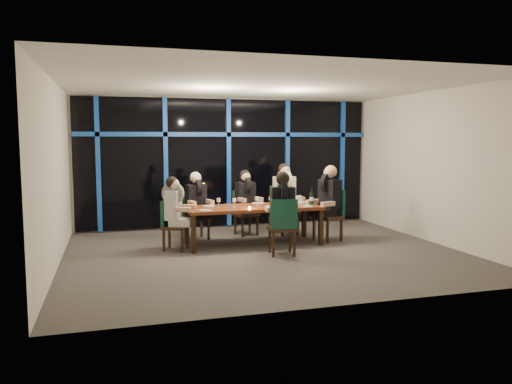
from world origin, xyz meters
TOP-DOWN VIEW (x-y plane):
  - room at (0.00, 0.00)m, footprint 7.04×7.00m
  - window_wall at (0.01, 2.93)m, footprint 6.86×0.43m
  - dining_table at (0.00, 0.80)m, footprint 2.60×1.00m
  - chair_far_left at (-0.99, 1.67)m, footprint 0.53×0.53m
  - chair_far_mid at (0.10, 1.85)m, footprint 0.52×0.52m
  - chair_far_right at (0.93, 1.70)m, footprint 0.58×0.58m
  - chair_end_left at (-1.60, 0.73)m, footprint 0.57×0.57m
  - chair_end_right at (1.62, 0.72)m, footprint 0.62×0.62m
  - chair_near_mid at (0.24, -0.27)m, footprint 0.53×0.53m
  - diner_far_left at (-0.97, 1.59)m, footprint 0.54×0.64m
  - diner_far_mid at (0.12, 1.78)m, footprint 0.52×0.63m
  - diner_far_right at (0.95, 1.61)m, footprint 0.58×0.70m
  - diner_end_left at (-1.52, 0.70)m, footprint 0.64×0.58m
  - diner_end_right at (1.54, 0.69)m, footprint 0.71×0.63m
  - diner_near_mid at (0.25, -0.18)m, footprint 0.54×0.66m
  - plate_far_left at (-0.83, 1.05)m, footprint 0.24×0.24m
  - plate_far_mid at (0.23, 1.22)m, footprint 0.24×0.24m
  - plate_far_right at (1.07, 1.06)m, footprint 0.24×0.24m
  - plate_end_left at (-1.01, 0.47)m, footprint 0.24×0.24m
  - plate_end_right at (1.01, 0.50)m, footprint 0.24×0.24m
  - plate_near_mid at (0.33, 0.38)m, footprint 0.24×0.24m
  - wine_bottle at (1.15, 0.61)m, footprint 0.08×0.08m
  - water_pitcher at (0.71, 0.54)m, footprint 0.13×0.11m
  - tea_light at (-0.15, 0.53)m, footprint 0.05×0.05m
  - wine_glass_a at (-0.39, 0.76)m, footprint 0.07×0.07m
  - wine_glass_b at (0.12, 0.88)m, footprint 0.07×0.07m
  - wine_glass_c at (0.36, 0.81)m, footprint 0.07×0.07m
  - wine_glass_d at (-0.68, 0.82)m, footprint 0.07×0.07m
  - wine_glass_e at (1.00, 0.87)m, footprint 0.07×0.07m

SIDE VIEW (x-z plane):
  - chair_end_left at x=-1.60m, z-range 0.05..0.99m
  - chair_far_left at x=-0.99m, z-range 0.06..1.00m
  - chair_far_mid at x=0.10m, z-range 0.06..1.01m
  - chair_near_mid at x=0.24m, z-range 0.06..1.07m
  - chair_end_right at x=1.62m, z-range 0.06..1.10m
  - chair_far_right at x=0.93m, z-range 0.06..1.11m
  - dining_table at x=0.00m, z-range 0.31..1.06m
  - plate_far_left at x=-0.83m, z-range 0.75..0.76m
  - plate_far_mid at x=0.23m, z-range 0.75..0.76m
  - plate_far_right at x=1.07m, z-range 0.75..0.76m
  - plate_end_left at x=-1.01m, z-range 0.75..0.76m
  - plate_end_right at x=1.01m, z-range 0.75..0.76m
  - plate_near_mid at x=0.33m, z-range 0.75..0.76m
  - tea_light at x=-0.15m, z-range 0.75..0.78m
  - water_pitcher at x=0.71m, z-range 0.75..0.95m
  - wine_glass_b at x=0.12m, z-range 0.79..0.96m
  - wine_glass_e at x=1.00m, z-range 0.79..0.97m
  - wine_glass_a at x=-0.39m, z-range 0.79..0.97m
  - wine_glass_c at x=0.36m, z-range 0.79..0.97m
  - wine_glass_d at x=-0.68m, z-range 0.79..0.97m
  - wine_bottle at x=1.15m, z-range 0.71..1.06m
  - diner_end_left at x=-1.52m, z-range 0.44..1.35m
  - diner_far_left at x=-0.97m, z-range 0.44..1.36m
  - diner_far_mid at x=0.12m, z-range 0.45..1.37m
  - diner_near_mid at x=0.25m, z-range 0.47..1.46m
  - diner_end_right at x=1.54m, z-range 0.49..1.50m
  - diner_far_right at x=0.95m, z-range 0.49..1.51m
  - window_wall at x=0.01m, z-range 0.08..3.02m
  - room at x=0.00m, z-range 0.51..3.53m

